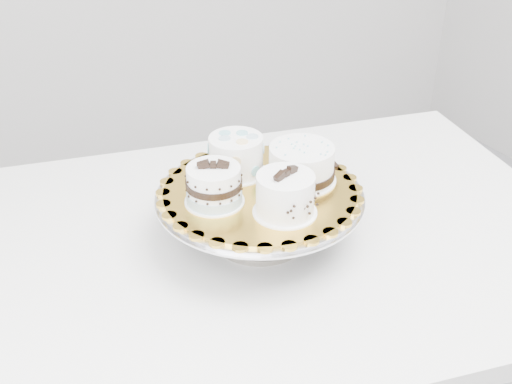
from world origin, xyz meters
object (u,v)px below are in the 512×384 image
table (257,266)px  cake_ribbon (302,165)px  cake_banded (214,186)px  cake_stand (260,207)px  cake_board (260,191)px  cake_dots (236,155)px  cake_swirl (285,196)px

table → cake_ribbon: bearing=1.2°
table → cake_banded: cake_banded is taller
cake_stand → cake_ribbon: (0.08, -0.01, 0.07)m
cake_board → cake_dots: (-0.01, 0.08, 0.04)m
table → cake_banded: size_ratio=11.13×
cake_dots → cake_ribbon: size_ratio=0.88×
cake_board → cake_swirl: cake_swirl is taller
cake_dots → cake_ribbon: bearing=-29.8°
cake_ribbon → cake_board: bearing=168.9°
cake_dots → cake_ribbon: 0.12m
cake_swirl → cake_board: bearing=72.0°
cake_stand → cake_board: cake_board is taller
cake_swirl → cake_ribbon: 0.12m
table → cake_swirl: size_ratio=11.17×
cake_stand → cake_banded: cake_banded is taller
cake_board → cake_stand: bearing=-90.0°
cake_stand → cake_board: 0.03m
cake_banded → cake_dots: 0.11m
table → cake_banded: 0.23m
cake_banded → cake_dots: (0.08, 0.08, 0.01)m
cake_stand → cake_swirl: size_ratio=3.03×
cake_stand → cake_dots: cake_dots is taller
cake_stand → cake_board: bearing=90.0°
table → cake_board: 0.18m
table → cake_dots: (-0.01, 0.07, 0.22)m
cake_ribbon → cake_stand: bearing=168.9°
cake_stand → cake_dots: (-0.01, 0.08, 0.07)m
cake_swirl → cake_banded: size_ratio=1.00×
cake_board → table: bearing=95.1°
table → cake_swirl: (0.00, -0.10, 0.21)m
cake_dots → cake_ribbon: (0.09, -0.08, -0.01)m
cake_board → cake_banded: bearing=179.6°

